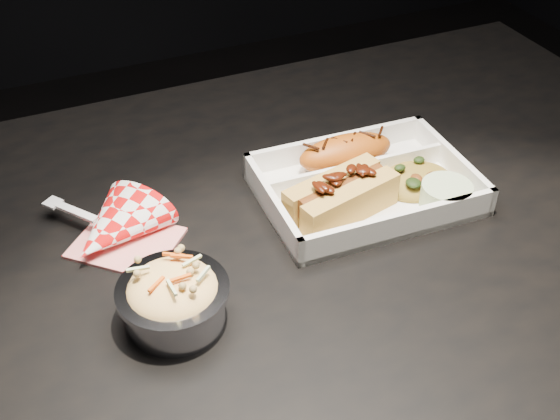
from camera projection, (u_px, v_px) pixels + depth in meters
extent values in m
cube|color=black|center=(288.00, 250.00, 0.81)|extent=(1.20, 0.80, 0.03)
cylinder|color=black|center=(459.00, 212.00, 1.46)|extent=(0.05, 0.05, 0.72)
cube|color=white|center=(364.00, 194.00, 0.86)|extent=(0.26, 0.19, 0.01)
cube|color=white|center=(335.00, 148.00, 0.91)|extent=(0.25, 0.02, 0.04)
cube|color=white|center=(400.00, 226.00, 0.79)|extent=(0.25, 0.02, 0.04)
cube|color=white|center=(272.00, 207.00, 0.81)|extent=(0.02, 0.18, 0.04)
cube|color=white|center=(451.00, 163.00, 0.88)|extent=(0.02, 0.18, 0.04)
cube|color=white|center=(356.00, 174.00, 0.87)|extent=(0.23, 0.02, 0.03)
ellipsoid|color=#AD4F11|center=(346.00, 152.00, 0.88)|extent=(0.13, 0.06, 0.04)
cube|color=gold|center=(351.00, 205.00, 0.80)|extent=(0.13, 0.05, 0.04)
cube|color=gold|center=(331.00, 190.00, 0.82)|extent=(0.13, 0.05, 0.04)
cylinder|color=brown|center=(341.00, 191.00, 0.81)|extent=(0.12, 0.05, 0.03)
ellipsoid|color=olive|center=(417.00, 174.00, 0.86)|extent=(0.10, 0.08, 0.03)
cylinder|color=#B3C997|center=(446.00, 196.00, 0.82)|extent=(0.06, 0.06, 0.03)
cylinder|color=silver|center=(175.00, 306.00, 0.69)|extent=(0.10, 0.10, 0.04)
cylinder|color=silver|center=(172.00, 290.00, 0.67)|extent=(0.11, 0.11, 0.01)
ellipsoid|color=beige|center=(172.00, 290.00, 0.67)|extent=(0.09, 0.09, 0.04)
cube|color=red|center=(126.00, 243.00, 0.79)|extent=(0.14, 0.14, 0.00)
cone|color=red|center=(113.00, 229.00, 0.78)|extent=(0.15, 0.15, 0.10)
cube|color=white|center=(76.00, 212.00, 0.80)|extent=(0.04, 0.05, 0.00)
cube|color=white|center=(53.00, 203.00, 0.82)|extent=(0.03, 0.03, 0.00)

